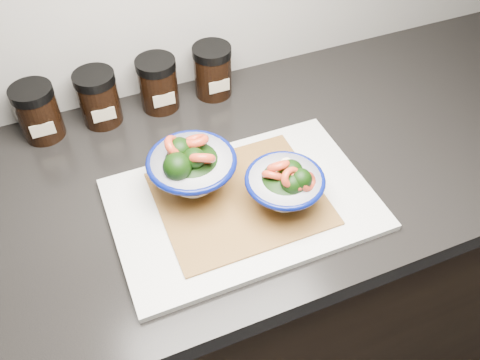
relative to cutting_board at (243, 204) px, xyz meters
name	(u,v)px	position (x,y,z in m)	size (l,w,h in m)	color
cabinet	(162,326)	(-0.18, 0.09, -0.48)	(3.43, 0.58, 0.86)	black
countertop	(134,208)	(-0.18, 0.09, -0.03)	(3.50, 0.60, 0.04)	black
cutting_board	(243,204)	(0.00, 0.00, 0.00)	(0.45, 0.30, 0.01)	silver
bamboo_mat	(240,198)	(0.00, 0.01, 0.01)	(0.28, 0.24, 0.00)	#A26D30
bowl_left	(191,168)	(-0.07, 0.06, 0.06)	(0.16, 0.16, 0.12)	white
bowl_right	(285,186)	(0.06, -0.03, 0.05)	(0.13, 0.13, 0.10)	white
spice_jar_a	(38,112)	(-0.29, 0.33, 0.05)	(0.08, 0.08, 0.11)	black
spice_jar_b	(99,98)	(-0.18, 0.33, 0.05)	(0.08, 0.08, 0.11)	black
spice_jar_c	(158,84)	(-0.05, 0.33, 0.05)	(0.08, 0.08, 0.11)	black
spice_jar_d	(213,71)	(0.07, 0.33, 0.05)	(0.08, 0.08, 0.11)	black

